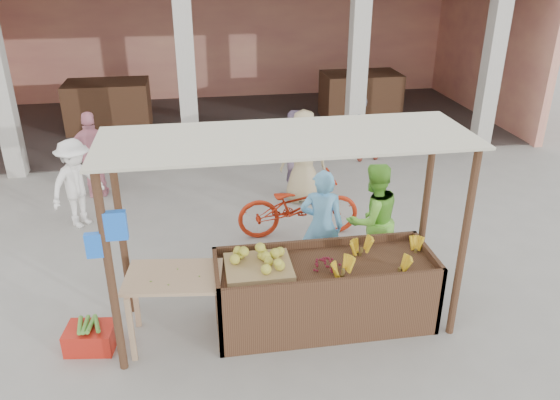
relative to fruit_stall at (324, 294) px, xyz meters
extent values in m
plane|color=gray|center=(-0.50, 0.00, -0.40)|extent=(60.00, 60.00, 0.00)
cube|color=#F1A47E|center=(-0.50, 11.40, 1.60)|extent=(14.00, 0.20, 4.00)
cube|color=#F1A47E|center=(6.40, 8.50, 1.60)|extent=(0.20, 6.00, 4.00)
cube|color=beige|center=(-1.50, 5.65, 1.60)|extent=(0.35, 0.35, 4.00)
cube|color=beige|center=(2.00, 5.65, 1.60)|extent=(0.35, 0.35, 4.00)
cube|color=beige|center=(5.00, 5.65, 1.60)|extent=(0.35, 0.35, 4.00)
cube|color=#4E321F|center=(-3.50, 8.50, 0.20)|extent=(2.00, 1.20, 1.20)
cube|color=#4E321F|center=(3.00, 8.50, 0.20)|extent=(2.00, 1.20, 1.20)
cube|color=#4E321F|center=(0.00, 0.00, 0.00)|extent=(2.60, 0.95, 0.80)
cylinder|color=#4E321F|center=(-2.35, -0.45, 0.78)|extent=(0.09, 0.09, 2.35)
cylinder|color=#4E321F|center=(1.45, -0.45, 0.78)|extent=(0.09, 0.09, 2.35)
cylinder|color=#4E321F|center=(-2.35, 0.60, 0.78)|extent=(0.09, 0.09, 2.35)
cylinder|color=#4E321F|center=(1.45, 0.60, 0.78)|extent=(0.09, 0.09, 2.35)
cube|color=beige|center=(-0.45, 0.08, 1.97)|extent=(4.00, 1.35, 0.03)
cube|color=blue|center=(-2.23, -0.45, 1.35)|extent=(0.22, 0.08, 0.30)
cube|color=blue|center=(-2.45, -0.45, 1.15)|extent=(0.18, 0.07, 0.26)
cube|color=#A28353|center=(-0.79, 0.05, 0.43)|extent=(0.77, 0.67, 0.06)
ellipsoid|color=yellow|center=(-0.79, 0.05, 0.53)|extent=(0.66, 0.57, 0.14)
ellipsoid|color=maroon|center=(-0.02, -0.03, 0.46)|extent=(0.40, 0.33, 0.13)
cube|color=tan|center=(-1.76, -0.03, 0.45)|extent=(1.15, 0.84, 0.04)
cube|color=tan|center=(-2.24, -0.34, 0.01)|extent=(0.06, 0.06, 0.83)
cube|color=tan|center=(-1.27, -0.34, 0.01)|extent=(0.06, 0.06, 0.83)
cube|color=tan|center=(-2.24, 0.27, 0.01)|extent=(0.06, 0.06, 0.83)
cube|color=tan|center=(-1.27, 0.27, 0.01)|extent=(0.06, 0.06, 0.83)
cube|color=red|center=(-2.75, -0.06, -0.26)|extent=(0.59, 0.46, 0.28)
ellipsoid|color=maroon|center=(2.05, 5.26, -0.08)|extent=(0.47, 0.47, 0.64)
ellipsoid|color=maroon|center=(2.42, 5.31, -0.08)|extent=(0.47, 0.47, 0.64)
ellipsoid|color=maroon|center=(2.24, 5.58, -0.08)|extent=(0.47, 0.47, 0.64)
imported|color=#6ABBF0|center=(0.18, 0.98, 0.46)|extent=(0.75, 0.63, 1.71)
imported|color=#77D43C|center=(0.91, 1.02, 0.46)|extent=(0.92, 0.68, 1.72)
imported|color=#AA250E|center=(0.12, 2.25, 0.12)|extent=(0.72, 2.02, 1.05)
imported|color=white|center=(-3.35, 3.15, 0.40)|extent=(1.08, 1.11, 1.61)
imported|color=pink|center=(-3.24, 4.34, 0.45)|extent=(1.03, 0.58, 1.70)
imported|color=tan|center=(0.45, 3.52, 0.53)|extent=(0.94, 0.65, 1.86)
imported|color=#52525F|center=(2.07, 5.69, 0.36)|extent=(0.72, 1.46, 1.52)
imported|color=gray|center=(0.31, 3.78, 0.49)|extent=(0.92, 0.60, 1.77)
camera|label=1|loc=(-1.40, -5.33, 3.80)|focal=35.00mm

